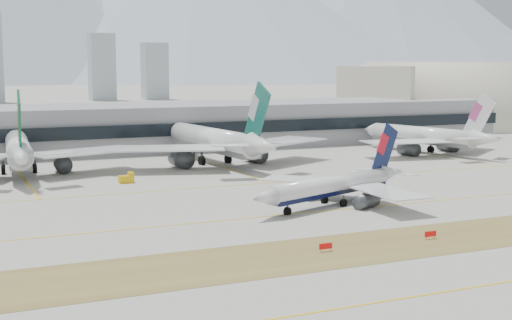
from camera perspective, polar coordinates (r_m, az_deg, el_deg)
name	(u,v)px	position (r m, az deg, el deg)	size (l,w,h in m)	color
ground	(277,210)	(140.20, 1.66, -3.99)	(3000.00, 3000.00, 0.00)	#A8A79D
apron_markings	(459,286)	(95.93, 15.94, -9.70)	(360.00, 122.22, 0.06)	brown
taxiing_airliner	(337,186)	(145.86, 6.46, -2.06)	(45.39, 38.39, 15.90)	white
widebody_eva	(18,151)	(195.48, -18.47, 0.70)	(64.54, 63.29, 23.06)	white
widebody_cathay	(217,142)	(204.01, -3.17, 1.46)	(68.64, 67.39, 24.55)	white
widebody_china_air	(426,137)	(236.60, 13.48, 1.82)	(55.60, 55.30, 20.29)	white
terminal	(131,127)	(246.83, -9.96, 2.63)	(280.00, 43.10, 15.00)	gray
hangar	(454,128)	(337.04, 15.57, 2.48)	(91.00, 60.00, 60.00)	beige
hold_sign_left	(326,246)	(109.14, 5.60, -6.88)	(2.20, 0.15, 1.35)	red
hold_sign_right	(430,234)	(119.73, 13.78, -5.77)	(2.20, 0.15, 1.35)	red
gse_b	(127,179)	(174.68, -10.30, -1.48)	(3.55, 2.00, 2.60)	#EAB70C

